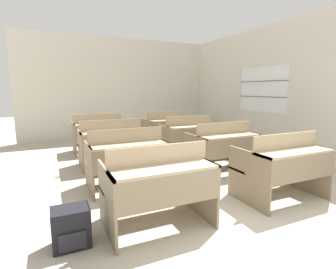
{
  "coord_description": "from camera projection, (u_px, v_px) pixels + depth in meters",
  "views": [
    {
      "loc": [
        -2.08,
        -1.31,
        1.48
      ],
      "look_at": [
        -0.36,
        2.43,
        0.77
      ],
      "focal_mm": 28.0,
      "sensor_mm": 36.0,
      "label": 1
    }
  ],
  "objects": [
    {
      "name": "ground_plane",
      "position": [
        322.0,
        262.0,
        2.28
      ],
      "size": [
        30.0,
        30.0,
        0.0
      ],
      "primitive_type": "plane",
      "color": "#B2A893"
    },
    {
      "name": "wall_back",
      "position": [
        120.0,
        88.0,
        8.13
      ],
      "size": [
        5.86,
        0.06,
        3.03
      ],
      "color": "beige",
      "rests_on": "ground_plane"
    },
    {
      "name": "wall_right_with_window",
      "position": [
        276.0,
        88.0,
        6.23
      ],
      "size": [
        0.06,
        6.79,
        3.03
      ],
      "color": "beige",
      "rests_on": "ground_plane"
    },
    {
      "name": "bench_front_left",
      "position": [
        158.0,
        185.0,
        2.81
      ],
      "size": [
        1.12,
        0.77,
        0.92
      ],
      "color": "#7E6F58",
      "rests_on": "ground_plane"
    },
    {
      "name": "bench_front_right",
      "position": [
        282.0,
        166.0,
        3.54
      ],
      "size": [
        1.12,
        0.77,
        0.92
      ],
      "color": "#796952",
      "rests_on": "ground_plane"
    },
    {
      "name": "bench_second_left",
      "position": [
        127.0,
        158.0,
        3.94
      ],
      "size": [
        1.12,
        0.77,
        0.92
      ],
      "color": "#796A53",
      "rests_on": "ground_plane"
    },
    {
      "name": "bench_second_right",
      "position": [
        222.0,
        147.0,
        4.68
      ],
      "size": [
        1.12,
        0.77,
        0.92
      ],
      "color": "#796A53",
      "rests_on": "ground_plane"
    },
    {
      "name": "bench_third_left",
      "position": [
        110.0,
        143.0,
        5.07
      ],
      "size": [
        1.12,
        0.77,
        0.92
      ],
      "color": "#7F7059",
      "rests_on": "ground_plane"
    },
    {
      "name": "bench_third_right",
      "position": [
        188.0,
        136.0,
        5.8
      ],
      "size": [
        1.12,
        0.77,
        0.92
      ],
      "color": "#7B6C55",
      "rests_on": "ground_plane"
    },
    {
      "name": "bench_back_left",
      "position": [
        98.0,
        133.0,
        6.24
      ],
      "size": [
        1.12,
        0.77,
        0.92
      ],
      "color": "#7C6C56",
      "rests_on": "ground_plane"
    },
    {
      "name": "bench_back_right",
      "position": [
        166.0,
        128.0,
        6.95
      ],
      "size": [
        1.12,
        0.77,
        0.92
      ],
      "color": "#796A53",
      "rests_on": "ground_plane"
    },
    {
      "name": "wastepaper_bin",
      "position": [
        208.0,
        131.0,
        8.37
      ],
      "size": [
        0.31,
        0.31,
        0.36
      ],
      "color": "#33477A",
      "rests_on": "ground_plane"
    },
    {
      "name": "schoolbag",
      "position": [
        71.0,
        227.0,
        2.48
      ],
      "size": [
        0.35,
        0.28,
        0.38
      ],
      "color": "black",
      "rests_on": "ground_plane"
    }
  ]
}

